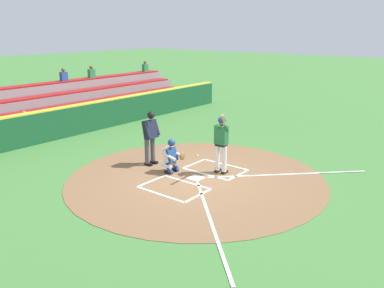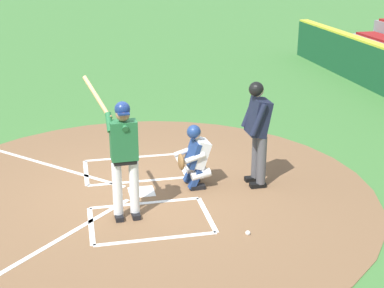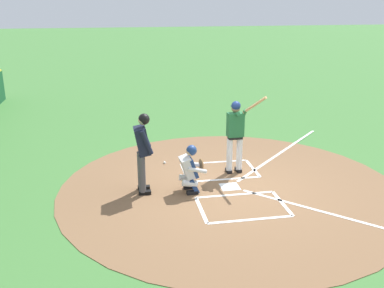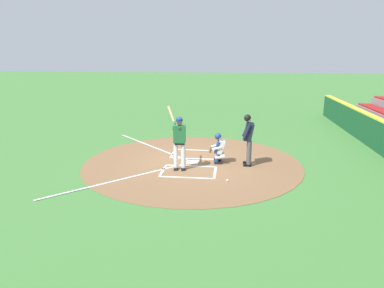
% 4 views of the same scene
% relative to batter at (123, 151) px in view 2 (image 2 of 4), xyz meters
% --- Properties ---
extents(ground_plane, '(120.00, 120.00, 0.00)m').
position_rel_batter_xyz_m(ground_plane, '(0.86, -0.35, -1.10)').
color(ground_plane, '#427A38').
extents(dirt_circle, '(8.00, 8.00, 0.01)m').
position_rel_batter_xyz_m(dirt_circle, '(0.86, -0.35, -1.09)').
color(dirt_circle, brown).
rests_on(dirt_circle, ground).
extents(home_plate_and_chalk, '(7.93, 4.91, 0.01)m').
position_rel_batter_xyz_m(home_plate_and_chalk, '(0.86, 0.53, -1.08)').
color(home_plate_and_chalk, white).
rests_on(home_plate_and_chalk, dirt_circle).
extents(batter, '(0.91, 0.74, 2.13)m').
position_rel_batter_xyz_m(batter, '(0.00, 0.00, 0.00)').
color(batter, white).
rests_on(batter, ground).
extents(catcher, '(0.62, 0.61, 1.13)m').
position_rel_batter_xyz_m(catcher, '(0.91, -1.30, -0.51)').
color(catcher, black).
rests_on(catcher, ground).
extents(plate_umpire, '(0.58, 0.41, 1.86)m').
position_rel_batter_xyz_m(plate_umpire, '(0.77, -2.36, -0.02)').
color(plate_umpire, '#4C4C51').
rests_on(plate_umpire, ground).
extents(baseball, '(0.07, 0.07, 0.07)m').
position_rel_batter_xyz_m(baseball, '(-0.94, -1.69, -1.06)').
color(baseball, white).
rests_on(baseball, ground).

